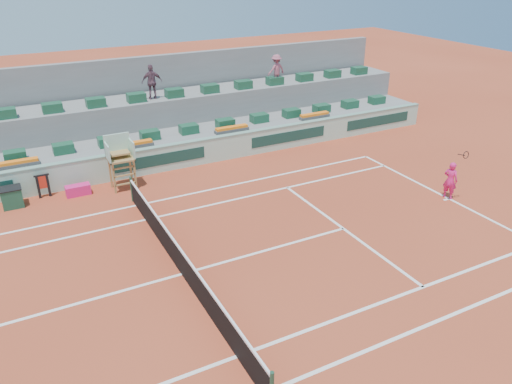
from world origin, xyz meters
The scene contains 17 objects.
ground centered at (0.00, 0.00, 0.00)m, with size 90.00×90.00×0.00m, color #9D361E.
seating_tier_lower centered at (0.00, 10.70, 0.60)m, with size 36.00×4.00×1.20m, color gray.
seating_tier_upper centered at (0.00, 12.30, 1.30)m, with size 36.00×2.40×2.60m, color gray.
stadium_back_wall centered at (0.00, 13.90, 2.20)m, with size 36.00×0.40×4.40m, color gray.
player_bag centered at (-1.91, 7.63, 0.22)m, with size 1.01×0.45×0.45m, color #E81E71.
spectator_mid centered at (2.92, 11.85, 3.48)m, with size 1.03×0.43×1.76m, color #684553.
spectator_right centered at (10.10, 11.72, 3.44)m, with size 1.08×0.62×1.67m, color #A45262.
court_lines centered at (0.00, 0.00, 0.01)m, with size 23.89×11.09×0.01m.
tennis_net centered at (0.00, 0.00, 0.53)m, with size 0.10×11.97×1.10m.
advertising_hoarding centered at (0.02, 8.50, 0.63)m, with size 36.00×0.34×1.26m.
umpire_chair centered at (0.00, 7.50, 1.54)m, with size 1.10×0.90×2.40m.
seat_row_lower centered at (0.00, 9.80, 1.42)m, with size 32.90×0.60×0.44m.
seat_row_upper centered at (0.00, 11.70, 2.82)m, with size 32.90×0.60×0.44m.
flower_planters centered at (-1.50, 9.00, 1.33)m, with size 26.80×0.36×0.28m.
drink_cooler_a centered at (-4.45, 7.72, 0.42)m, with size 0.83×0.72×0.84m.
towel_rack centered at (-3.20, 8.06, 0.60)m, with size 0.61×0.10×1.03m.
tennis_player centered at (11.90, 0.11, 0.82)m, with size 0.56×0.90×2.28m.
Camera 1 is at (-4.05, -12.95, 9.31)m, focal length 35.00 mm.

